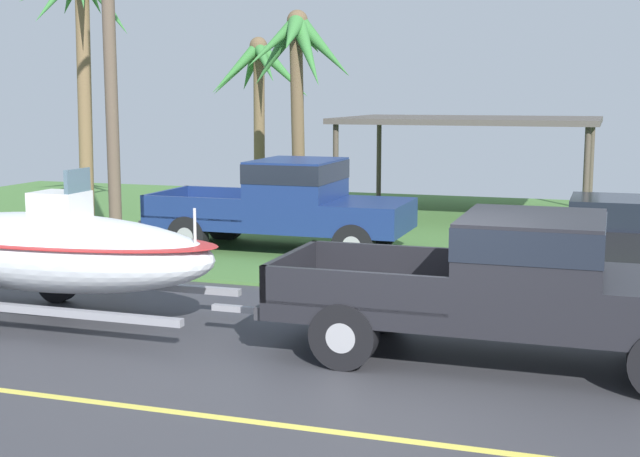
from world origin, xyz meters
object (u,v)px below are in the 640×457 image
pickup_truck_towing (528,281)px  carport_awning (470,122)px  palm_tree_near_left (298,58)px  parked_pickup_background (295,202)px  boat_on_trailer (45,251)px  utility_pole (109,19)px  palm_tree_mid (258,79)px  palm_tree_far_right (82,21)px

pickup_truck_towing → carport_awning: 12.98m
palm_tree_near_left → parked_pickup_background: bearing=-71.3°
pickup_truck_towing → palm_tree_near_left: palm_tree_near_left is taller
boat_on_trailer → utility_pole: 5.59m
pickup_truck_towing → utility_pole: utility_pole is taller
carport_awning → palm_tree_near_left: palm_tree_near_left is taller
palm_tree_mid → boat_on_trailer: bearing=-80.4°
boat_on_trailer → palm_tree_far_right: (-5.07, 8.91, 4.02)m
palm_tree_far_right → utility_pole: (3.74, -4.84, -0.43)m
pickup_truck_towing → utility_pole: bearing=153.2°
boat_on_trailer → parked_pickup_background: size_ratio=1.16×
parked_pickup_background → pickup_truck_towing: bearing=-50.0°
parked_pickup_background → utility_pole: size_ratio=0.62×
pickup_truck_towing → boat_on_trailer: boat_on_trailer is taller
pickup_truck_towing → boat_on_trailer: 6.75m
palm_tree_far_right → carport_awning: bearing=22.0°
boat_on_trailer → palm_tree_mid: size_ratio=1.32×
utility_pole → pickup_truck_towing: bearing=-26.8°
carport_awning → parked_pickup_background: bearing=-111.3°
boat_on_trailer → pickup_truck_towing: bearing=0.0°
parked_pickup_background → palm_tree_mid: bearing=117.4°
carport_awning → utility_pole: utility_pole is taller
carport_awning → utility_pole: size_ratio=0.73×
carport_awning → palm_tree_near_left: bearing=-142.0°
boat_on_trailer → palm_tree_mid: 14.07m
parked_pickup_background → palm_tree_mid: palm_tree_mid is taller
palm_tree_mid → palm_tree_near_left: bearing=-55.6°
pickup_truck_towing → palm_tree_far_right: palm_tree_far_right is taller
parked_pickup_background → carport_awning: bearing=68.7°
palm_tree_near_left → palm_tree_far_right: (-5.44, -0.81, 0.95)m
parked_pickup_background → palm_tree_mid: 8.80m
palm_tree_near_left → carport_awning: bearing=38.0°
boat_on_trailer → palm_tree_far_right: size_ratio=0.97×
carport_awning → palm_tree_far_right: (-9.15, -3.70, 2.53)m
utility_pole → parked_pickup_background: bearing=35.8°
pickup_truck_towing → carport_awning: carport_awning is taller
palm_tree_far_right → utility_pole: utility_pole is taller
palm_tree_mid → utility_pole: size_ratio=0.55×
utility_pole → carport_awning: bearing=57.6°
carport_awning → palm_tree_mid: bearing=171.0°
boat_on_trailer → parked_pickup_background: 6.36m
palm_tree_mid → palm_tree_far_right: 5.64m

